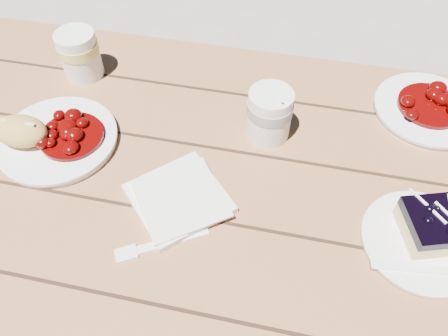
% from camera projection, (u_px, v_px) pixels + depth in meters
% --- Properties ---
extents(ground, '(60.00, 60.00, 0.00)m').
position_uv_depth(ground, '(239.00, 327.00, 1.37)').
color(ground, gray).
rests_on(ground, ground).
extents(picnic_table, '(2.00, 1.55, 0.75)m').
position_uv_depth(picnic_table, '(246.00, 233.00, 0.91)').
color(picnic_table, brown).
rests_on(picnic_table, ground).
extents(main_plate, '(0.22, 0.22, 0.02)m').
position_uv_depth(main_plate, '(58.00, 140.00, 0.84)').
color(main_plate, white).
rests_on(main_plate, picnic_table).
extents(goulash_stew, '(0.12, 0.12, 0.04)m').
position_uv_depth(goulash_stew, '(69.00, 131.00, 0.82)').
color(goulash_stew, '#550403').
rests_on(goulash_stew, main_plate).
extents(bread_roll, '(0.11, 0.07, 0.05)m').
position_uv_depth(bread_roll, '(20.00, 131.00, 0.81)').
color(bread_roll, '#DBA454').
rests_on(bread_roll, main_plate).
extents(dessert_plate, '(0.19, 0.19, 0.01)m').
position_uv_depth(dessert_plate, '(421.00, 241.00, 0.71)').
color(dessert_plate, white).
rests_on(dessert_plate, picnic_table).
extents(blueberry_cake, '(0.11, 0.11, 0.05)m').
position_uv_depth(blueberry_cake, '(434.00, 225.00, 0.70)').
color(blueberry_cake, '#EED082').
rests_on(blueberry_cake, dessert_plate).
extents(fork_dessert, '(0.16, 0.04, 0.00)m').
position_uv_depth(fork_dessert, '(412.00, 268.00, 0.67)').
color(fork_dessert, white).
rests_on(fork_dessert, dessert_plate).
extents(coffee_cup, '(0.08, 0.08, 0.10)m').
position_uv_depth(coffee_cup, '(269.00, 115.00, 0.83)').
color(coffee_cup, white).
rests_on(coffee_cup, picnic_table).
extents(napkin_stack, '(0.21, 0.21, 0.01)m').
position_uv_depth(napkin_stack, '(179.00, 199.00, 0.76)').
color(napkin_stack, white).
rests_on(napkin_stack, picnic_table).
extents(fork_table, '(0.15, 0.10, 0.00)m').
position_uv_depth(fork_table, '(172.00, 241.00, 0.71)').
color(fork_table, white).
rests_on(fork_table, picnic_table).
extents(second_plate, '(0.21, 0.21, 0.02)m').
position_uv_depth(second_plate, '(428.00, 110.00, 0.90)').
color(second_plate, white).
rests_on(second_plate, picnic_table).
extents(second_stew, '(0.13, 0.13, 0.04)m').
position_uv_depth(second_stew, '(433.00, 100.00, 0.87)').
color(second_stew, '#550403').
rests_on(second_stew, second_plate).
extents(second_cup, '(0.08, 0.08, 0.10)m').
position_uv_depth(second_cup, '(80.00, 55.00, 0.94)').
color(second_cup, white).
rests_on(second_cup, picnic_table).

